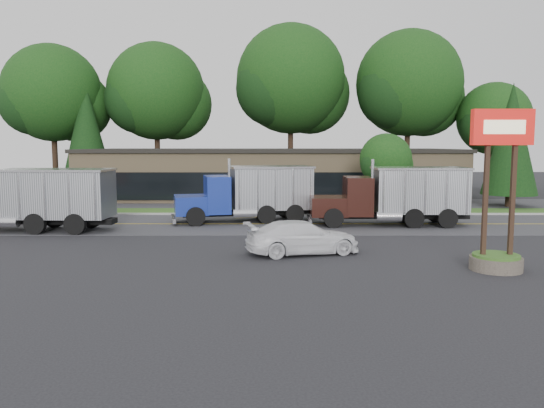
{
  "coord_description": "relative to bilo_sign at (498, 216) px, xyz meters",
  "views": [
    {
      "loc": [
        2.16,
        -21.94,
        4.66
      ],
      "look_at": [
        2.11,
        3.64,
        1.8
      ],
      "focal_mm": 35.0,
      "sensor_mm": 36.0,
      "label": 1
    }
  ],
  "objects": [
    {
      "name": "ground",
      "position": [
        -10.5,
        2.5,
        -2.02
      ],
      "size": [
        140.0,
        140.0,
        0.0
      ],
      "primitive_type": "plane",
      "color": "#2C2C30",
      "rests_on": "ground"
    },
    {
      "name": "road",
      "position": [
        -10.5,
        11.5,
        -2.02
      ],
      "size": [
        60.0,
        8.0,
        0.02
      ],
      "primitive_type": "cube",
      "color": "#4A4A4F",
      "rests_on": "ground"
    },
    {
      "name": "center_line",
      "position": [
        -10.5,
        11.5,
        -2.02
      ],
      "size": [
        60.0,
        0.12,
        0.01
      ],
      "primitive_type": "cube",
      "color": "gold",
      "rests_on": "ground"
    },
    {
      "name": "curb",
      "position": [
        -10.5,
        15.7,
        -2.02
      ],
      "size": [
        60.0,
        0.3,
        0.12
      ],
      "primitive_type": "cube",
      "color": "#9E9E99",
      "rests_on": "ground"
    },
    {
      "name": "grass_verge",
      "position": [
        -10.5,
        17.5,
        -2.02
      ],
      "size": [
        60.0,
        3.4,
        0.03
      ],
      "primitive_type": "cube",
      "color": "#305F20",
      "rests_on": "ground"
    },
    {
      "name": "far_parking",
      "position": [
        -10.5,
        22.5,
        -2.02
      ],
      "size": [
        60.0,
        7.0,
        0.02
      ],
      "primitive_type": "cube",
      "color": "#4A4A4F",
      "rests_on": "ground"
    },
    {
      "name": "strip_mall",
      "position": [
        -8.5,
        28.5,
        -0.02
      ],
      "size": [
        32.0,
        12.0,
        4.0
      ],
      "primitive_type": "cube",
      "color": "#9E8461",
      "rests_on": "ground"
    },
    {
      "name": "bilo_sign",
      "position": [
        0.0,
        0.0,
        0.0
      ],
      "size": [
        2.2,
        1.9,
        5.95
      ],
      "color": "#6B6054",
      "rests_on": "ground"
    },
    {
      "name": "tree_far_a",
      "position": [
        -30.34,
        34.62,
        7.35
      ],
      "size": [
        10.29,
        9.69,
        14.68
      ],
      "color": "#382619",
      "rests_on": "ground"
    },
    {
      "name": "tree_far_b",
      "position": [
        -20.34,
        36.63,
        7.68
      ],
      "size": [
        10.66,
        10.04,
        15.21
      ],
      "color": "#382619",
      "rests_on": "ground"
    },
    {
      "name": "tree_far_c",
      "position": [
        -6.32,
        36.64,
        8.87
      ],
      "size": [
        11.96,
        11.26,
        17.06
      ],
      "color": "#382619",
      "rests_on": "ground"
    },
    {
      "name": "tree_far_d",
      "position": [
        5.67,
        35.64,
        8.36
      ],
      "size": [
        11.41,
        10.74,
        16.27
      ],
      "color": "#382619",
      "rests_on": "ground"
    },
    {
      "name": "tree_far_e",
      "position": [
        13.62,
        33.59,
        4.87
      ],
      "size": [
        7.58,
        7.13,
        10.81
      ],
      "color": "#382619",
      "rests_on": "ground"
    },
    {
      "name": "evergreen_left",
      "position": [
        -26.5,
        32.5,
        4.01
      ],
      "size": [
        4.83,
        4.83,
        10.99
      ],
      "color": "#382619",
      "rests_on": "ground"
    },
    {
      "name": "evergreen_right",
      "position": [
        9.5,
        20.5,
        3.07
      ],
      "size": [
        4.08,
        4.08,
        9.27
      ],
      "color": "#382619",
      "rests_on": "ground"
    },
    {
      "name": "tree_verge",
      "position": [
        -0.44,
        17.55,
        1.45
      ],
      "size": [
        3.83,
        3.61,
        5.46
      ],
      "color": "#382619",
      "rests_on": "ground"
    },
    {
      "name": "dump_truck_red",
      "position": [
        -21.46,
        8.99,
        -0.21
      ],
      "size": [
        10.32,
        2.97,
        3.36
      ],
      "rotation": [
        0.0,
        0.0,
        3.11
      ],
      "color": "black",
      "rests_on": "ground"
    },
    {
      "name": "dump_truck_blue",
      "position": [
        -9.61,
        12.59,
        -0.22
      ],
      "size": [
        8.6,
        4.3,
        3.36
      ],
      "rotation": [
        0.0,
        0.0,
        3.37
      ],
      "color": "black",
      "rests_on": "ground"
    },
    {
      "name": "dump_truck_maroon",
      "position": [
        -1.1,
        11.13,
        -0.21
      ],
      "size": [
        9.11,
        2.72,
        3.36
      ],
      "rotation": [
        0.0,
        0.0,
        3.13
      ],
      "color": "black",
      "rests_on": "ground"
    },
    {
      "name": "rally_car",
      "position": [
        -7.07,
        3.0,
        -1.31
      ],
      "size": [
        5.25,
        3.17,
        1.42
      ],
      "primitive_type": "imported",
      "rotation": [
        0.0,
        0.0,
        1.83
      ],
      "color": "white",
      "rests_on": "ground"
    }
  ]
}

